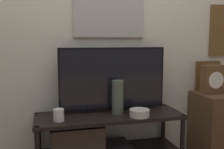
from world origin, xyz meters
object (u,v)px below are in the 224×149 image
Objects in this scene: television at (113,79)px; vase_tall_ceramic at (118,97)px; vase_wide_bowl at (139,113)px; candle_jar at (59,115)px; mantel_clock at (213,79)px.

vase_tall_ceramic is at bearing -81.19° from television.
vase_tall_ceramic is at bearing 142.00° from vase_wide_bowl.
television is 9.83× the size of candle_jar.
candle_jar is (-0.66, 0.04, 0.02)m from vase_wide_bowl.
television is at bearing 176.23° from mantel_clock.
candle_jar is (-0.49, -0.18, -0.25)m from television.
vase_wide_bowl is at bearing -3.62° from candle_jar.
vase_wide_bowl is 0.85m from mantel_clock.
vase_tall_ceramic reaches higher than vase_wide_bowl.
mantel_clock is (0.80, 0.16, 0.23)m from vase_wide_bowl.
vase_tall_ceramic is at bearing 9.02° from candle_jar.
television reaches higher than vase_wide_bowl.
vase_tall_ceramic is (-0.16, 0.12, 0.12)m from vase_wide_bowl.
television is 3.47× the size of mantel_clock.
vase_wide_bowl is at bearing -38.00° from vase_tall_ceramic.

